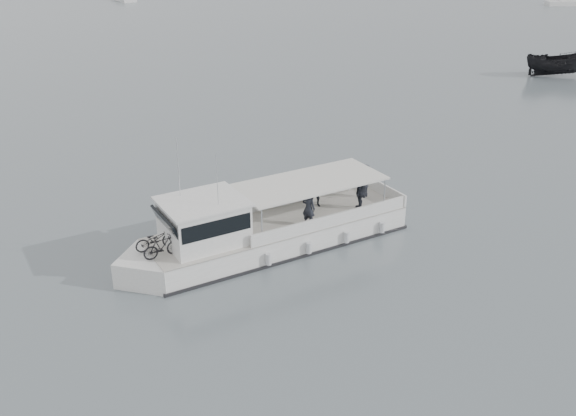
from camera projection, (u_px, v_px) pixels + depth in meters
ground at (261, 216)px, 30.51m from camera, size 1400.00×1400.00×0.00m
tour_boat at (255, 232)px, 26.95m from camera, size 13.19×4.74×5.49m
dark_motorboat at (556, 64)px, 56.62m from camera, size 5.60×4.97×2.12m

